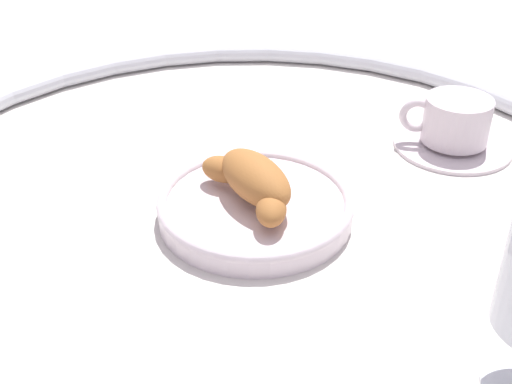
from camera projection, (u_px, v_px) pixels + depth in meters
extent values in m
plane|color=silver|center=(249.00, 208.00, 0.68)|extent=(2.20, 2.20, 0.00)
torus|color=silver|center=(249.00, 198.00, 0.68)|extent=(0.82, 0.82, 0.02)
cylinder|color=silver|center=(256.00, 209.00, 0.66)|extent=(0.19, 0.19, 0.02)
torus|color=silver|center=(256.00, 201.00, 0.66)|extent=(0.19, 0.19, 0.01)
ellipsoid|color=#AD6B33|center=(256.00, 178.00, 0.64)|extent=(0.11, 0.07, 0.04)
ellipsoid|color=#AD6B33|center=(223.00, 169.00, 0.67)|extent=(0.05, 0.05, 0.03)
ellipsoid|color=#AD6B33|center=(268.00, 210.00, 0.61)|extent=(0.05, 0.04, 0.03)
cylinder|color=silver|center=(453.00, 143.00, 0.79)|extent=(0.14, 0.14, 0.01)
cylinder|color=silver|center=(457.00, 120.00, 0.77)|extent=(0.08, 0.08, 0.05)
cylinder|color=brown|center=(460.00, 102.00, 0.76)|extent=(0.07, 0.07, 0.01)
torus|color=silver|center=(417.00, 116.00, 0.77)|extent=(0.03, 0.04, 0.04)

